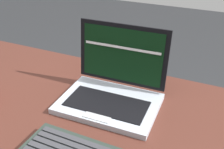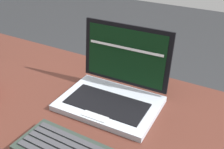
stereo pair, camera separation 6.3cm
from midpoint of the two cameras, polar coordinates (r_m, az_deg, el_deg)
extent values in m
cube|color=#4C251C|center=(0.87, -8.99, -8.24)|extent=(1.63, 0.65, 0.02)
cube|color=#B0B9C6|center=(0.86, -2.79, -6.25)|extent=(0.32, 0.23, 0.02)
cube|color=black|center=(0.84, -3.28, -6.26)|extent=(0.26, 0.13, 0.00)
cube|color=#B0B5B8|center=(0.80, -5.42, -8.95)|extent=(0.08, 0.04, 0.00)
cube|color=black|center=(0.89, 0.20, 4.28)|extent=(0.31, 0.04, 0.20)
cube|color=black|center=(0.89, 0.06, 4.10)|extent=(0.28, 0.03, 0.18)
cube|color=silver|center=(0.87, 0.03, 5.71)|extent=(0.26, 0.01, 0.01)
cube|color=#38383D|center=(0.70, -6.84, -14.83)|extent=(0.30, 0.02, 0.00)
camera|label=1|loc=(0.03, -92.30, -1.32)|focal=42.91mm
camera|label=2|loc=(0.03, 87.70, 1.32)|focal=42.91mm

